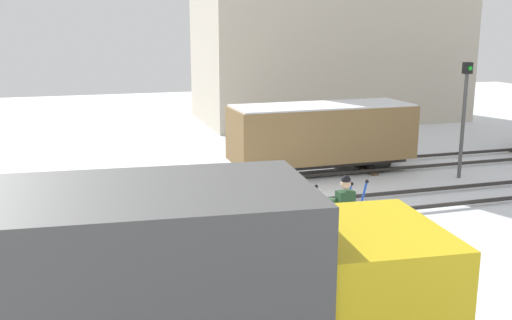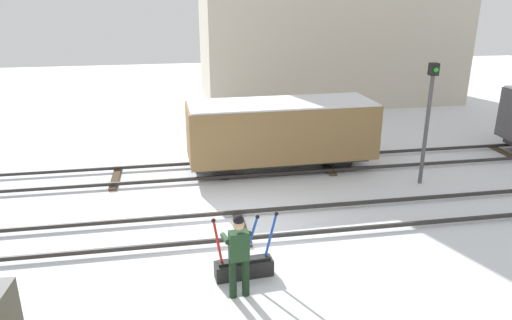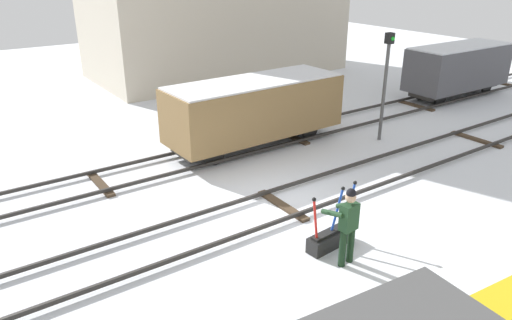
# 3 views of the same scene
# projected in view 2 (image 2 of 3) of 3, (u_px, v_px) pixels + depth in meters

# --- Properties ---
(ground_plane) EXTENTS (60.00, 60.00, 0.00)m
(ground_plane) POSITION_uv_depth(u_px,v_px,m) (242.00, 229.00, 12.21)
(ground_plane) COLOR silver
(track_main_line) EXTENTS (44.00, 1.94, 0.18)m
(track_main_line) POSITION_uv_depth(u_px,v_px,m) (242.00, 225.00, 12.18)
(track_main_line) COLOR #2D2B28
(track_main_line) RESTS_ON ground_plane
(track_siding_near) EXTENTS (44.00, 1.94, 0.18)m
(track_siding_near) POSITION_uv_depth(u_px,v_px,m) (224.00, 170.00, 15.96)
(track_siding_near) COLOR #2D2B28
(track_siding_near) RESTS_ON ground_plane
(switch_lever_frame) EXTENTS (1.41, 0.46, 1.44)m
(switch_lever_frame) POSITION_uv_depth(u_px,v_px,m) (244.00, 266.00, 10.12)
(switch_lever_frame) COLOR black
(switch_lever_frame) RESTS_ON ground_plane
(rail_worker) EXTENTS (0.58, 0.68, 1.78)m
(rail_worker) POSITION_uv_depth(u_px,v_px,m) (239.00, 251.00, 9.23)
(rail_worker) COLOR black
(rail_worker) RESTS_ON ground_plane
(signal_post) EXTENTS (0.24, 0.32, 3.78)m
(signal_post) POSITION_uv_depth(u_px,v_px,m) (429.00, 112.00, 14.34)
(signal_post) COLOR #4C4C4C
(signal_post) RESTS_ON ground_plane
(freight_car_back_track) EXTENTS (6.21, 2.25, 2.34)m
(freight_car_back_track) POSITION_uv_depth(u_px,v_px,m) (281.00, 131.00, 15.86)
(freight_car_back_track) COLOR #2D2B28
(freight_car_back_track) RESTS_ON ground_plane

